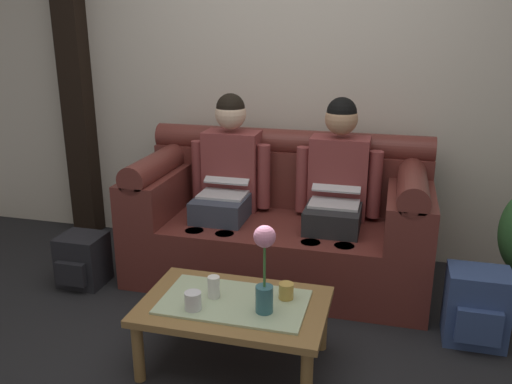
{
  "coord_description": "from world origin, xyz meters",
  "views": [
    {
      "loc": [
        0.7,
        -2.14,
        1.67
      ],
      "look_at": [
        -0.08,
        0.84,
        0.69
      ],
      "focal_mm": 37.43,
      "sensor_mm": 36.0,
      "label": 1
    }
  ],
  "objects_px": {
    "person_left": "(227,179)",
    "flower_vase": "(264,266)",
    "backpack_right": "(476,307)",
    "cup_near_right": "(193,301)",
    "cup_near_left": "(286,291)",
    "cup_far_center": "(214,287)",
    "coffee_table": "(234,310)",
    "couch": "(280,222)",
    "backpack_left": "(83,260)",
    "person_right": "(337,187)"
  },
  "relations": [
    {
      "from": "person_right",
      "to": "flower_vase",
      "type": "xyz_separation_m",
      "value": [
        -0.2,
        -1.13,
        -0.06
      ]
    },
    {
      "from": "person_left",
      "to": "backpack_left",
      "type": "relative_size",
      "value": 3.59
    },
    {
      "from": "cup_near_left",
      "to": "cup_near_right",
      "type": "distance_m",
      "value": 0.46
    },
    {
      "from": "coffee_table",
      "to": "backpack_left",
      "type": "xyz_separation_m",
      "value": [
        -1.23,
        0.58,
        -0.14
      ]
    },
    {
      "from": "cup_far_center",
      "to": "cup_near_right",
      "type": "bearing_deg",
      "value": -113.17
    },
    {
      "from": "coffee_table",
      "to": "cup_near_right",
      "type": "bearing_deg",
      "value": -143.07
    },
    {
      "from": "cup_near_left",
      "to": "coffee_table",
      "type": "bearing_deg",
      "value": -159.33
    },
    {
      "from": "flower_vase",
      "to": "cup_near_right",
      "type": "distance_m",
      "value": 0.39
    },
    {
      "from": "backpack_left",
      "to": "cup_near_right",
      "type": "bearing_deg",
      "value": -33.71
    },
    {
      "from": "person_left",
      "to": "cup_near_left",
      "type": "height_order",
      "value": "person_left"
    },
    {
      "from": "cup_near_right",
      "to": "backpack_left",
      "type": "distance_m",
      "value": 1.3
    },
    {
      "from": "flower_vase",
      "to": "cup_far_center",
      "type": "distance_m",
      "value": 0.34
    },
    {
      "from": "cup_near_left",
      "to": "backpack_left",
      "type": "bearing_deg",
      "value": 161.48
    },
    {
      "from": "couch",
      "to": "cup_far_center",
      "type": "xyz_separation_m",
      "value": [
        -0.11,
        -1.06,
        0.04
      ]
    },
    {
      "from": "person_right",
      "to": "cup_near_left",
      "type": "xyz_separation_m",
      "value": [
        -0.13,
        -0.98,
        -0.26
      ]
    },
    {
      "from": "couch",
      "to": "cup_far_center",
      "type": "height_order",
      "value": "couch"
    },
    {
      "from": "coffee_table",
      "to": "person_right",
      "type": "bearing_deg",
      "value": 70.92
    },
    {
      "from": "flower_vase",
      "to": "cup_near_left",
      "type": "xyz_separation_m",
      "value": [
        0.07,
        0.15,
        -0.2
      ]
    },
    {
      "from": "couch",
      "to": "person_right",
      "type": "height_order",
      "value": "person_right"
    },
    {
      "from": "person_left",
      "to": "cup_far_center",
      "type": "xyz_separation_m",
      "value": [
        0.26,
        -1.06,
        -0.24
      ]
    },
    {
      "from": "person_right",
      "to": "backpack_right",
      "type": "distance_m",
      "value": 1.09
    },
    {
      "from": "cup_near_left",
      "to": "person_left",
      "type": "bearing_deg",
      "value": 122.1
    },
    {
      "from": "coffee_table",
      "to": "cup_far_center",
      "type": "distance_m",
      "value": 0.15
    },
    {
      "from": "cup_near_left",
      "to": "cup_near_right",
      "type": "height_order",
      "value": "cup_near_right"
    },
    {
      "from": "flower_vase",
      "to": "cup_near_left",
      "type": "relative_size",
      "value": 5.43
    },
    {
      "from": "backpack_right",
      "to": "cup_near_right",
      "type": "bearing_deg",
      "value": -154.57
    },
    {
      "from": "cup_near_left",
      "to": "cup_far_center",
      "type": "distance_m",
      "value": 0.36
    },
    {
      "from": "person_left",
      "to": "cup_near_left",
      "type": "relative_size",
      "value": 15.2
    },
    {
      "from": "couch",
      "to": "person_left",
      "type": "relative_size",
      "value": 1.59
    },
    {
      "from": "cup_far_center",
      "to": "cup_near_left",
      "type": "bearing_deg",
      "value": 12.94
    },
    {
      "from": "person_left",
      "to": "cup_near_left",
      "type": "bearing_deg",
      "value": -57.9
    },
    {
      "from": "couch",
      "to": "person_left",
      "type": "xyz_separation_m",
      "value": [
        -0.37,
        -0.0,
        0.28
      ]
    },
    {
      "from": "coffee_table",
      "to": "backpack_right",
      "type": "distance_m",
      "value": 1.32
    },
    {
      "from": "coffee_table",
      "to": "backpack_left",
      "type": "bearing_deg",
      "value": 154.55
    },
    {
      "from": "backpack_left",
      "to": "person_right",
      "type": "bearing_deg",
      "value": 16.84
    },
    {
      "from": "cup_near_right",
      "to": "cup_far_center",
      "type": "distance_m",
      "value": 0.15
    },
    {
      "from": "person_left",
      "to": "cup_far_center",
      "type": "relative_size",
      "value": 10.95
    },
    {
      "from": "person_left",
      "to": "cup_near_left",
      "type": "xyz_separation_m",
      "value": [
        0.61,
        -0.98,
        -0.26
      ]
    },
    {
      "from": "coffee_table",
      "to": "backpack_left",
      "type": "height_order",
      "value": "coffee_table"
    },
    {
      "from": "backpack_right",
      "to": "backpack_left",
      "type": "xyz_separation_m",
      "value": [
        -2.43,
        0.06,
        -0.04
      ]
    },
    {
      "from": "person_left",
      "to": "flower_vase",
      "type": "height_order",
      "value": "person_left"
    },
    {
      "from": "couch",
      "to": "cup_near_right",
      "type": "xyz_separation_m",
      "value": [
        -0.17,
        -1.19,
        0.03
      ]
    },
    {
      "from": "cup_near_left",
      "to": "person_right",
      "type": "bearing_deg",
      "value": 82.62
    },
    {
      "from": "cup_near_right",
      "to": "backpack_right",
      "type": "bearing_deg",
      "value": 25.43
    },
    {
      "from": "flower_vase",
      "to": "cup_far_center",
      "type": "relative_size",
      "value": 3.91
    },
    {
      "from": "cup_near_left",
      "to": "backpack_right",
      "type": "relative_size",
      "value": 0.19
    },
    {
      "from": "person_right",
      "to": "backpack_left",
      "type": "distance_m",
      "value": 1.74
    },
    {
      "from": "person_right",
      "to": "backpack_left",
      "type": "xyz_separation_m",
      "value": [
        -1.6,
        -0.48,
        -0.49
      ]
    },
    {
      "from": "person_left",
      "to": "coffee_table",
      "type": "bearing_deg",
      "value": -70.92
    },
    {
      "from": "person_right",
      "to": "flower_vase",
      "type": "bearing_deg",
      "value": -100.05
    }
  ]
}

